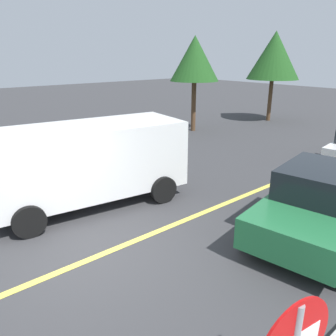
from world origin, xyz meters
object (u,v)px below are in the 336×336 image
at_px(white_van, 86,160).
at_px(tree_centre_verge, 195,59).
at_px(car_green_mid_road, 319,204).
at_px(tree_right_verge, 274,56).

relative_size(white_van, tree_centre_verge, 1.11).
height_order(white_van, tree_centre_verge, tree_centre_verge).
xyz_separation_m(white_van, tree_centre_verge, (8.77, 4.93, 2.46)).
height_order(car_green_mid_road, tree_centre_verge, tree_centre_verge).
xyz_separation_m(car_green_mid_road, tree_centre_verge, (5.65, 9.85, 2.92)).
bearing_deg(car_green_mid_road, tree_right_verge, 38.24).
bearing_deg(white_van, tree_right_verge, 15.54).
bearing_deg(tree_centre_verge, tree_right_verge, -9.09).
distance_m(car_green_mid_road, tree_centre_verge, 11.73).
bearing_deg(car_green_mid_road, white_van, 122.31).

